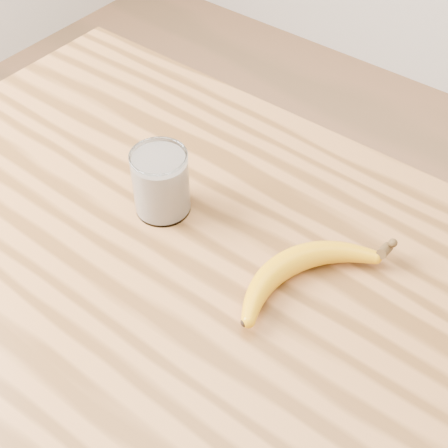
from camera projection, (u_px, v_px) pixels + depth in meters
The scene contains 3 objects.
table at pixel (190, 309), 1.03m from camera, with size 1.20×0.80×0.90m.
smoothie_glass at pixel (161, 183), 0.97m from camera, with size 0.09×0.09×0.11m.
banana at pixel (291, 261), 0.91m from camera, with size 0.12×0.33×0.04m, color orange, non-canonical shape.
Camera 1 is at (0.42, -0.44, 1.62)m, focal length 50.00 mm.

